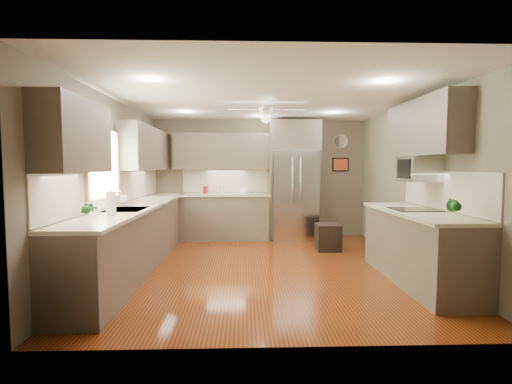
{
  "coord_description": "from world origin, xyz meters",
  "views": [
    {
      "loc": [
        -0.34,
        -5.5,
        1.52
      ],
      "look_at": [
        -0.14,
        0.6,
        1.09
      ],
      "focal_mm": 26.0,
      "sensor_mm": 36.0,
      "label": 1
    }
  ],
  "objects": [
    {
      "name": "wall_right",
      "position": [
        2.25,
        0.0,
        1.25
      ],
      "size": [
        0.0,
        5.0,
        5.0
      ],
      "primitive_type": "plane",
      "rotation": [
        1.57,
        0.0,
        -1.57
      ],
      "color": "#625A4A",
      "rests_on": "ground"
    },
    {
      "name": "right_run",
      "position": [
        1.93,
        -0.8,
        0.48
      ],
      "size": [
        0.7,
        2.2,
        1.45
      ],
      "color": "#4F4239",
      "rests_on": "ground"
    },
    {
      "name": "wall_left",
      "position": [
        -2.25,
        0.0,
        1.25
      ],
      "size": [
        0.0,
        5.0,
        5.0
      ],
      "primitive_type": "plane",
      "rotation": [
        1.57,
        0.0,
        1.57
      ],
      "color": "#625A4A",
      "rests_on": "ground"
    },
    {
      "name": "paper_towel",
      "position": [
        -1.94,
        -1.01,
        1.08
      ],
      "size": [
        0.11,
        0.11,
        0.29
      ],
      "color": "white",
      "rests_on": "left_run"
    },
    {
      "name": "window",
      "position": [
        -2.22,
        -0.5,
        1.55
      ],
      "size": [
        0.05,
        1.12,
        0.92
      ],
      "color": "#BFF2B2",
      "rests_on": "wall_left"
    },
    {
      "name": "back_run",
      "position": [
        -0.72,
        2.2,
        0.48
      ],
      "size": [
        1.85,
        0.65,
        1.45
      ],
      "color": "#4F4239",
      "rests_on": "ground"
    },
    {
      "name": "soap_bottle",
      "position": [
        -2.08,
        -0.08,
        1.04
      ],
      "size": [
        0.12,
        0.12,
        0.21
      ],
      "primitive_type": "imported",
      "rotation": [
        0.0,
        0.0,
        0.32
      ],
      "color": "white",
      "rests_on": "left_run"
    },
    {
      "name": "wall_clock",
      "position": [
        1.75,
        2.48,
        2.05
      ],
      "size": [
        0.3,
        0.03,
        0.3
      ],
      "color": "white",
      "rests_on": "wall_back"
    },
    {
      "name": "ceiling_fan",
      "position": [
        -0.0,
        0.3,
        2.33
      ],
      "size": [
        1.18,
        1.18,
        0.32
      ],
      "color": "white",
      "rests_on": "ceiling"
    },
    {
      "name": "microwave",
      "position": [
        2.03,
        -0.55,
        1.48
      ],
      "size": [
        0.43,
        0.55,
        0.34
      ],
      "color": "silver",
      "rests_on": "wall_right"
    },
    {
      "name": "uppers",
      "position": [
        -0.74,
        0.71,
        1.87
      ],
      "size": [
        4.5,
        4.7,
        0.95
      ],
      "color": "#4F4239",
      "rests_on": "wall_left"
    },
    {
      "name": "floor",
      "position": [
        0.0,
        0.0,
        0.0
      ],
      "size": [
        5.0,
        5.0,
        0.0
      ],
      "primitive_type": "plane",
      "color": "#4B1D0A",
      "rests_on": "ground"
    },
    {
      "name": "bowl",
      "position": [
        -0.33,
        2.17,
        0.96
      ],
      "size": [
        0.21,
        0.21,
        0.05
      ],
      "primitive_type": "imported",
      "rotation": [
        0.0,
        0.0,
        -0.05
      ],
      "color": "#B3B386",
      "rests_on": "back_run"
    },
    {
      "name": "potted_plant_left",
      "position": [
        -1.95,
        -1.66,
        1.08
      ],
      "size": [
        0.16,
        0.12,
        0.29
      ],
      "primitive_type": "imported",
      "rotation": [
        0.0,
        0.0,
        0.1
      ],
      "color": "#17511A",
      "rests_on": "left_run"
    },
    {
      "name": "sink",
      "position": [
        -1.93,
        -0.5,
        0.91
      ],
      "size": [
        0.5,
        0.7,
        0.32
      ],
      "color": "silver",
      "rests_on": "left_run"
    },
    {
      "name": "recessed_lights",
      "position": [
        -0.04,
        0.4,
        2.49
      ],
      "size": [
        2.84,
        3.14,
        0.01
      ],
      "color": "white",
      "rests_on": "ceiling"
    },
    {
      "name": "potted_plant_right",
      "position": [
        1.92,
        -1.62,
        1.1
      ],
      "size": [
        0.2,
        0.17,
        0.32
      ],
      "primitive_type": "imported",
      "rotation": [
        0.0,
        0.0,
        -0.21
      ],
      "color": "#17511A",
      "rests_on": "right_run"
    },
    {
      "name": "refrigerator",
      "position": [
        0.7,
        2.16,
        1.19
      ],
      "size": [
        1.06,
        0.75,
        2.45
      ],
      "color": "silver",
      "rests_on": "ground"
    },
    {
      "name": "wall_back",
      "position": [
        0.0,
        2.5,
        1.25
      ],
      "size": [
        4.5,
        0.0,
        4.5
      ],
      "primitive_type": "plane",
      "rotation": [
        1.57,
        0.0,
        0.0
      ],
      "color": "#625A4A",
      "rests_on": "ground"
    },
    {
      "name": "canister_c",
      "position": [
        -0.81,
        2.26,
        1.03
      ],
      "size": [
        0.12,
        0.12,
        0.17
      ],
      "primitive_type": "cylinder",
      "rotation": [
        0.0,
        0.0,
        0.23
      ],
      "color": "#B3B386",
      "rests_on": "back_run"
    },
    {
      "name": "stool",
      "position": [
        1.17,
        1.06,
        0.24
      ],
      "size": [
        0.43,
        0.43,
        0.49
      ],
      "color": "black",
      "rests_on": "ground"
    },
    {
      "name": "canister_a",
      "position": [
        -1.14,
        2.22,
        1.02
      ],
      "size": [
        0.12,
        0.12,
        0.17
      ],
      "primitive_type": "cylinder",
      "rotation": [
        0.0,
        0.0,
        0.22
      ],
      "color": "maroon",
      "rests_on": "back_run"
    },
    {
      "name": "ceiling",
      "position": [
        0.0,
        0.0,
        2.5
      ],
      "size": [
        5.0,
        5.0,
        0.0
      ],
      "primitive_type": "plane",
      "rotation": [
        3.14,
        0.0,
        0.0
      ],
      "color": "white",
      "rests_on": "ground"
    },
    {
      "name": "wall_front",
      "position": [
        0.0,
        -2.5,
        1.25
      ],
      "size": [
        4.5,
        0.0,
        4.5
      ],
      "primitive_type": "plane",
      "rotation": [
        -1.57,
        0.0,
        0.0
      ],
      "color": "#625A4A",
      "rests_on": "ground"
    },
    {
      "name": "left_run",
      "position": [
        -1.95,
        0.15,
        0.48
      ],
      "size": [
        0.65,
        4.7,
        1.45
      ],
      "color": "#4F4239",
      "rests_on": "ground"
    },
    {
      "name": "framed_print",
      "position": [
        1.75,
        2.48,
        1.55
      ],
      "size": [
        0.36,
        0.03,
        0.3
      ],
      "color": "black",
      "rests_on": "wall_back"
    }
  ]
}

